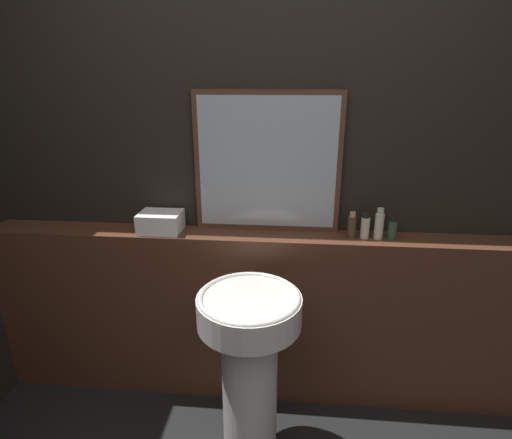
# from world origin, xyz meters

# --- Properties ---
(wall_back) EXTENTS (8.00, 0.06, 2.50)m
(wall_back) POSITION_xyz_m (0.00, 1.57, 1.25)
(wall_back) COLOR black
(wall_back) RESTS_ON ground_plane
(vanity_counter) EXTENTS (2.91, 0.20, 0.96)m
(vanity_counter) POSITION_xyz_m (0.00, 1.44, 0.48)
(vanity_counter) COLOR #512D1E
(vanity_counter) RESTS_ON ground_plane
(pedestal_sink) EXTENTS (0.45, 0.45, 0.85)m
(pedestal_sink) POSITION_xyz_m (-0.04, 1.03, 0.53)
(pedestal_sink) COLOR silver
(pedestal_sink) RESTS_ON ground_plane
(mirror) EXTENTS (0.73, 0.03, 0.70)m
(mirror) POSITION_xyz_m (-0.00, 1.52, 1.31)
(mirror) COLOR #563323
(mirror) RESTS_ON vanity_counter
(towel_stack) EXTENTS (0.21, 0.17, 0.10)m
(towel_stack) POSITION_xyz_m (-0.54, 1.44, 1.01)
(towel_stack) COLOR white
(towel_stack) RESTS_ON vanity_counter
(shampoo_bottle) EXTENTS (0.04, 0.04, 0.13)m
(shampoo_bottle) POSITION_xyz_m (0.42, 1.44, 1.02)
(shampoo_bottle) COLOR #4C3823
(shampoo_bottle) RESTS_ON vanity_counter
(conditioner_bottle) EXTENTS (0.04, 0.04, 0.13)m
(conditioner_bottle) POSITION_xyz_m (0.49, 1.44, 1.02)
(conditioner_bottle) COLOR beige
(conditioner_bottle) RESTS_ON vanity_counter
(lotion_bottle) EXTENTS (0.04, 0.04, 0.16)m
(lotion_bottle) POSITION_xyz_m (0.55, 1.44, 1.03)
(lotion_bottle) COLOR beige
(lotion_bottle) RESTS_ON vanity_counter
(body_wash_bottle) EXTENTS (0.04, 0.04, 0.11)m
(body_wash_bottle) POSITION_xyz_m (0.62, 1.44, 1.01)
(body_wash_bottle) COLOR #2D4C3D
(body_wash_bottle) RESTS_ON vanity_counter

